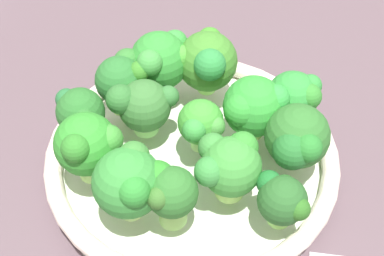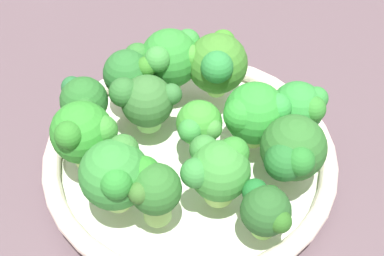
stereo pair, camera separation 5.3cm
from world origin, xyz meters
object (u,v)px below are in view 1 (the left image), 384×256
object	(u,v)px
broccoli_floret_8	(254,107)
bowl	(192,159)
broccoli_floret_2	(295,97)
broccoli_floret_10	(80,113)
broccoli_floret_4	(144,108)
broccoli_floret_12	(282,199)
broccoli_floret_1	(132,182)
broccoli_floret_9	(170,194)
broccoli_floret_0	(208,61)
broccoli_floret_5	(298,140)
broccoli_floret_6	(123,78)
broccoli_floret_7	(229,165)
broccoli_floret_3	(201,124)
broccoli_floret_13	(162,60)
broccoli_floret_11	(88,145)

from	to	relation	value
broccoli_floret_8	bowl	bearing A→B (deg)	97.05
broccoli_floret_2	broccoli_floret_10	bearing A→B (deg)	85.30
broccoli_floret_4	broccoli_floret_12	distance (cm)	16.24
broccoli_floret_1	broccoli_floret_9	bearing A→B (deg)	-116.64
broccoli_floret_1	broccoli_floret_12	bearing A→B (deg)	-105.27
broccoli_floret_0	broccoli_floret_4	bearing A→B (deg)	123.25
broccoli_floret_5	broccoli_floret_10	xyz separation A→B (cm)	(7.48, 19.40, -0.02)
broccoli_floret_9	broccoli_floret_12	bearing A→B (deg)	-101.31
broccoli_floret_6	broccoli_floret_7	size ratio (longest dim) A/B	1.00
broccoli_floret_1	broccoli_floret_6	bearing A→B (deg)	-3.51
broccoli_floret_3	broccoli_floret_5	world-z (taller)	broccoli_floret_5
broccoli_floret_12	broccoli_floret_9	bearing A→B (deg)	78.69
broccoli_floret_9	broccoli_floret_2	bearing A→B (deg)	-56.47
broccoli_floret_13	broccoli_floret_11	bearing A→B (deg)	140.87
broccoli_floret_4	broccoli_floret_12	world-z (taller)	broccoli_floret_4
broccoli_floret_1	broccoli_floret_2	size ratio (longest dim) A/B	1.22
bowl	broccoli_floret_8	distance (cm)	8.34
broccoli_floret_3	broccoli_floret_11	distance (cm)	10.86
broccoli_floret_10	broccoli_floret_4	bearing A→B (deg)	-93.32
broccoli_floret_7	broccoli_floret_8	world-z (taller)	broccoli_floret_8
broccoli_floret_5	bowl	bearing A→B (deg)	66.06
broccoli_floret_9	broccoli_floret_13	bearing A→B (deg)	-6.95
broccoli_floret_7	broccoli_floret_12	size ratio (longest dim) A/B	1.25
bowl	broccoli_floret_3	xyz separation A→B (cm)	(-0.05, -0.88, 4.99)
broccoli_floret_0	broccoli_floret_5	bearing A→B (deg)	-154.06
broccoli_floret_4	broccoli_floret_6	xyz separation A→B (cm)	(4.11, 1.52, 0.46)
broccoli_floret_6	broccoli_floret_5	bearing A→B (deg)	-127.29
broccoli_floret_13	broccoli_floret_12	bearing A→B (deg)	-158.37
broccoli_floret_10	broccoli_floret_7	bearing A→B (deg)	-126.38
broccoli_floret_11	broccoli_floret_3	bearing A→B (deg)	-82.69
broccoli_floret_5	broccoli_floret_12	world-z (taller)	broccoli_floret_5
broccoli_floret_5	broccoli_floret_8	bearing A→B (deg)	30.44
broccoli_floret_3	broccoli_floret_9	size ratio (longest dim) A/B	0.90
broccoli_floret_1	broccoli_floret_4	distance (cm)	9.68
broccoli_floret_10	bowl	bearing A→B (deg)	-108.48
broccoli_floret_8	broccoli_floret_13	size ratio (longest dim) A/B	0.93
broccoli_floret_9	bowl	bearing A→B (deg)	-24.10
broccoli_floret_2	broccoli_floret_10	distance (cm)	21.21
broccoli_floret_1	broccoli_floret_7	bearing A→B (deg)	-86.51
broccoli_floret_6	broccoli_floret_13	world-z (taller)	broccoli_floret_13
broccoli_floret_2	broccoli_floret_9	size ratio (longest dim) A/B	0.95
broccoli_floret_0	broccoli_floret_11	size ratio (longest dim) A/B	1.04
bowl	broccoli_floret_8	world-z (taller)	broccoli_floret_8
bowl	broccoli_floret_2	distance (cm)	12.07
bowl	broccoli_floret_2	size ratio (longest dim) A/B	4.91
broccoli_floret_6	broccoli_floret_8	size ratio (longest dim) A/B	0.96
broccoli_floret_3	broccoli_floret_4	bearing A→B (deg)	57.96
broccoli_floret_13	broccoli_floret_4	bearing A→B (deg)	155.19
broccoli_floret_5	broccoli_floret_8	world-z (taller)	broccoli_floret_8
bowl	broccoli_floret_7	distance (cm)	8.21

